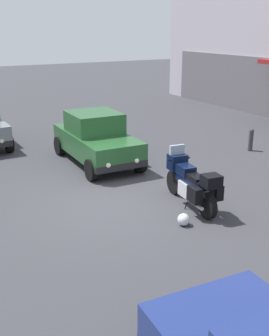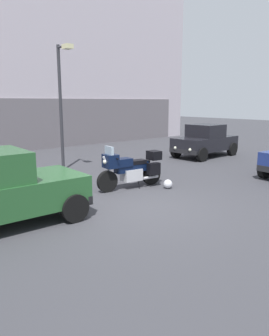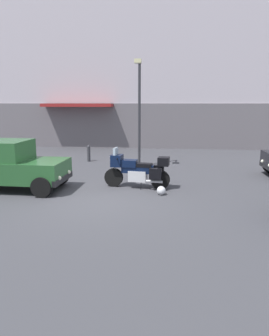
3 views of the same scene
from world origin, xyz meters
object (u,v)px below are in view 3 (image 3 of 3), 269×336
(bollard_curbside, at_px, (89,153))
(streetlamp_curbside, at_px, (139,103))
(helmet, at_px, (161,191))
(car_hatchback_near, at_px, (8,165))
(motorcycle, at_px, (138,170))

(bollard_curbside, bearing_deg, streetlamp_curbside, -22.92)
(helmet, relative_size, car_hatchback_near, 0.07)
(bollard_curbside, bearing_deg, motorcycle, -59.02)
(streetlamp_curbside, bearing_deg, car_hatchback_near, -133.28)
(helmet, distance_m, bollard_curbside, 6.67)
(car_hatchback_near, xyz_separation_m, bollard_curbside, (1.44, 5.36, -0.38))
(streetlamp_curbside, bearing_deg, helmet, -76.25)
(motorcycle, height_order, helmet, motorcycle)
(helmet, height_order, streetlamp_curbside, streetlamp_curbside)
(helmet, height_order, car_hatchback_near, car_hatchback_near)
(streetlamp_curbside, xyz_separation_m, bollard_curbside, (-2.58, 1.09, -2.42))
(motorcycle, distance_m, car_hatchback_near, 4.35)
(motorcycle, relative_size, car_hatchback_near, 0.58)
(helmet, distance_m, streetlamp_curbside, 5.34)
(helmet, xyz_separation_m, streetlamp_curbside, (-1.09, 4.47, 2.71))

